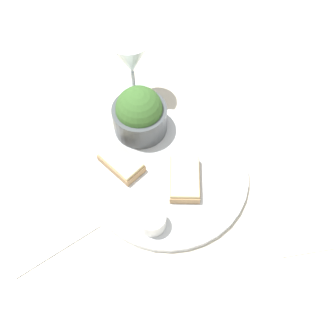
{
  "coord_description": "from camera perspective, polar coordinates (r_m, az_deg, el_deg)",
  "views": [
    {
      "loc": [
        -0.41,
        0.09,
        0.75
      ],
      "look_at": [
        0.0,
        0.0,
        0.03
      ],
      "focal_mm": 45.0,
      "sensor_mm": 36.0,
      "label": 1
    }
  ],
  "objects": [
    {
      "name": "fork",
      "position": [
        0.82,
        -14.61,
        -10.65
      ],
      "size": [
        0.07,
        0.16,
        0.01
      ],
      "color": "silver",
      "rests_on": "ground_plane"
    },
    {
      "name": "sauce_ramekin",
      "position": [
        0.78,
        -2.18,
        -7.07
      ],
      "size": [
        0.05,
        0.05,
        0.04
      ],
      "color": "white",
      "rests_on": "dinner_plate"
    },
    {
      "name": "wine_glass",
      "position": [
        0.9,
        -5.03,
        14.65
      ],
      "size": [
        0.09,
        0.09,
        0.17
      ],
      "color": "silver",
      "rests_on": "ground_plane"
    },
    {
      "name": "cheese_toast_near",
      "position": [
        0.83,
        2.28,
        -1.47
      ],
      "size": [
        0.11,
        0.08,
        0.03
      ],
      "color": "tan",
      "rests_on": "dinner_plate"
    },
    {
      "name": "dinner_plate",
      "position": [
        0.85,
        0.0,
        -0.91
      ],
      "size": [
        0.33,
        0.33,
        0.01
      ],
      "color": "silver",
      "rests_on": "ground_plane"
    },
    {
      "name": "napkin",
      "position": [
        0.86,
        17.11,
        -6.04
      ],
      "size": [
        0.16,
        0.12,
        0.01
      ],
      "color": "white",
      "rests_on": "ground_plane"
    },
    {
      "name": "salad_bowl",
      "position": [
        0.87,
        -3.88,
        7.34
      ],
      "size": [
        0.11,
        0.11,
        0.11
      ],
      "color": "#4C5156",
      "rests_on": "dinner_plate"
    },
    {
      "name": "cheese_toast_far",
      "position": [
        0.85,
        -6.36,
        0.78
      ],
      "size": [
        0.1,
        0.09,
        0.03
      ],
      "color": "tan",
      "rests_on": "dinner_plate"
    },
    {
      "name": "ground_plane",
      "position": [
        0.86,
        0.0,
        -1.14
      ],
      "size": [
        4.0,
        4.0,
        0.0
      ],
      "primitive_type": "plane",
      "color": "beige"
    }
  ]
}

